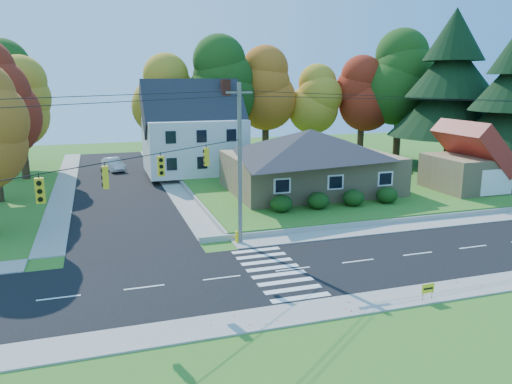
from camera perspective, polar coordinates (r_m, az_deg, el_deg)
ground at (r=27.70m, az=4.23°, el=-8.82°), size 120.00×120.00×0.00m
road_main at (r=27.70m, az=4.23°, el=-8.80°), size 90.00×8.00×0.02m
road_cross at (r=50.89m, az=-15.43°, el=0.84°), size 8.00×44.00×0.02m
sidewalk_north at (r=32.09m, az=0.89°, el=-5.62°), size 90.00×2.00×0.08m
sidewalk_south at (r=23.53m, az=8.90°, el=-12.95°), size 90.00×2.00×0.08m
lawn at (r=51.25m, az=8.97°, el=1.51°), size 30.00×30.00×0.50m
ranch_house at (r=44.16m, az=6.19°, el=3.74°), size 14.60×10.60×5.40m
colonial_house at (r=53.04m, az=-7.08°, el=6.69°), size 10.40×8.40×9.60m
garage at (r=48.43m, az=23.53°, el=3.05°), size 7.30×6.30×4.60m
hedge_row at (r=38.87m, az=9.13°, el=-0.80°), size 10.70×1.70×1.27m
traffic_infrastructure at (r=27.42m, az=3.06°, el=2.19°), size 38.10×10.66×10.00m
tree_lot_0 at (r=58.37m, az=-10.31°, el=10.81°), size 6.72×6.72×12.51m
tree_lot_1 at (r=58.47m, az=-4.26°, el=12.26°), size 7.84×7.84×14.60m
tree_lot_2 at (r=61.12m, az=1.11°, el=11.70°), size 7.28×7.28×13.56m
tree_lot_3 at (r=62.44m, az=6.71°, el=10.45°), size 6.16×6.16×11.47m
tree_lot_4 at (r=64.25m, az=12.08°, el=10.90°), size 6.72×6.72×12.51m
tree_lot_5 at (r=64.62m, az=16.21°, el=12.43°), size 8.40×8.40×15.64m
conifer_east_a at (r=58.75m, az=21.38°, el=11.21°), size 12.80×12.80×16.96m
tree_west_2 at (r=56.34m, az=-25.49°, el=9.20°), size 6.72×6.72×12.51m
tree_west_3 at (r=64.50m, az=-26.50°, el=10.58°), size 7.84×7.84×14.60m
white_car at (r=58.50m, az=-15.99°, el=3.06°), size 2.63×4.61×1.44m
fire_hydrant at (r=31.78m, az=-2.16°, el=-5.17°), size 0.46×0.36×0.80m
yard_sign at (r=25.07m, az=19.06°, el=-10.42°), size 0.69×0.05×0.86m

